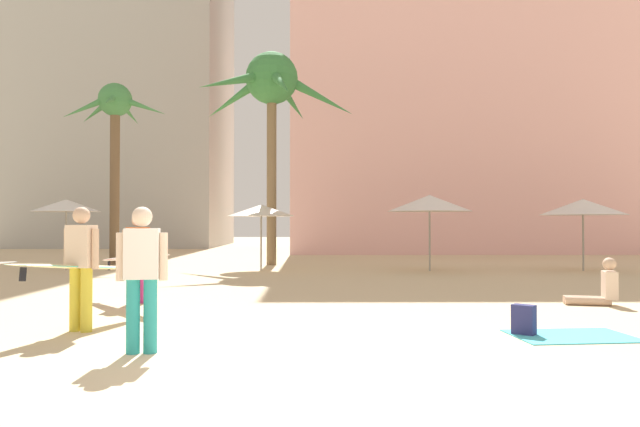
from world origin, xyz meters
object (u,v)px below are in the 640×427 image
cafe_umbrella_0 (66,206)px  backpack (524,320)px  cafe_umbrella_1 (583,207)px  palm_tree_far_left (115,120)px  person_mid_left (142,273)px  palm_tree_left (272,89)px  person_far_left (84,264)px  person_near_right (136,256)px  person_far_right (600,289)px  cafe_umbrella_2 (430,203)px  cafe_umbrella_3 (261,210)px  beach_towel (572,336)px

cafe_umbrella_0 → backpack: 16.14m
cafe_umbrella_1 → backpack: bearing=-118.1°
palm_tree_far_left → person_mid_left: palm_tree_far_left is taller
palm_tree_left → person_far_left: size_ratio=2.72×
cafe_umbrella_1 → person_mid_left: size_ratio=1.56×
palm_tree_left → person_near_right: size_ratio=3.27×
palm_tree_left → person_far_left: palm_tree_left is taller
palm_tree_left → person_far_right: 14.30m
person_mid_left → cafe_umbrella_0: bearing=-161.4°
cafe_umbrella_2 → person_far_left: size_ratio=0.93×
cafe_umbrella_1 → person_far_right: size_ratio=2.79×
person_mid_left → person_far_right: bearing=110.9°
person_far_right → cafe_umbrella_3: bearing=-35.2°
cafe_umbrella_1 → beach_towel: size_ratio=1.70×
cafe_umbrella_3 → person_mid_left: cafe_umbrella_3 is taller
palm_tree_left → person_far_right: bearing=-57.0°
cafe_umbrella_0 → person_far_left: 12.15m
cafe_umbrella_0 → person_near_right: 9.73m
beach_towel → person_mid_left: size_ratio=0.92×
cafe_umbrella_3 → person_far_left: cafe_umbrella_3 is taller
cafe_umbrella_0 → person_far_right: (13.67, -8.53, -1.83)m
person_far_left → person_mid_left: size_ratio=1.68×
cafe_umbrella_3 → person_mid_left: size_ratio=1.28×
cafe_umbrella_1 → person_mid_left: bearing=-131.9°
person_far_left → person_mid_left: (1.29, -1.54, 0.01)m
palm_tree_left → beach_towel: palm_tree_left is taller
palm_tree_far_left → person_far_right: (12.95, -11.08, -5.12)m
cafe_umbrella_0 → person_far_left: cafe_umbrella_0 is taller
palm_tree_left → person_far_left: bearing=-97.5°
beach_towel → person_far_left: 6.95m
cafe_umbrella_2 → backpack: bearing=-94.4°
cafe_umbrella_2 → palm_tree_left: bearing=152.0°
cafe_umbrella_2 → cafe_umbrella_3: bearing=175.8°
person_far_right → backpack: bearing=63.9°
cafe_umbrella_1 → backpack: cafe_umbrella_1 is taller
palm_tree_far_left → person_far_left: palm_tree_far_left is taller
cafe_umbrella_1 → cafe_umbrella_2: size_ratio=1.00×
cafe_umbrella_0 → cafe_umbrella_1: bearing=-1.9°
backpack → person_near_right: person_near_right is taller
cafe_umbrella_2 → person_near_right: cafe_umbrella_2 is taller
palm_tree_far_left → cafe_umbrella_1: size_ratio=2.50×
person_mid_left → cafe_umbrella_1: bearing=130.5°
person_mid_left → person_far_left: bearing=-147.7°
cafe_umbrella_2 → beach_towel: bearing=-91.1°
person_near_right → person_mid_left: 4.45m
person_near_right → person_mid_left: bearing=-18.4°
cafe_umbrella_1 → cafe_umbrella_2: bearing=-179.9°
beach_towel → person_far_right: person_far_right is taller
cafe_umbrella_3 → backpack: (4.67, -11.32, -1.77)m
cafe_umbrella_0 → cafe_umbrella_2: bearing=-2.7°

